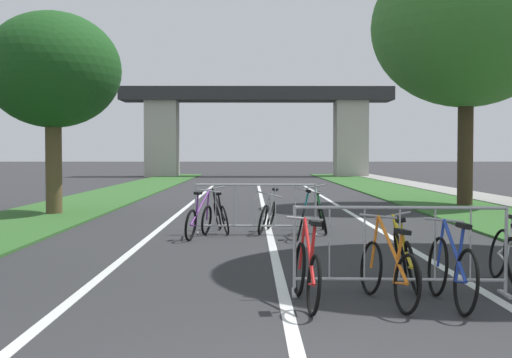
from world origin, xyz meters
name	(u,v)px	position (x,y,z in m)	size (l,w,h in m)	color
grass_verge_left	(113,195)	(-5.95, 22.93, 0.03)	(3.10, 56.04, 0.05)	#2D5B26
grass_verge_right	(408,195)	(5.95, 22.93, 0.03)	(3.10, 56.04, 0.05)	#2D5B26
sidewalk_path_right	(467,194)	(8.35, 22.93, 0.04)	(1.71, 56.04, 0.08)	gray
lane_stripe_center	(264,209)	(0.00, 16.21, 0.00)	(0.14, 32.42, 0.01)	silver
lane_stripe_right_lane	(343,209)	(2.42, 16.21, 0.00)	(0.14, 32.42, 0.01)	silver
lane_stripe_left_lane	(184,209)	(-2.42, 16.21, 0.00)	(0.14, 32.42, 0.01)	silver
overpass_bridge	(256,117)	(0.00, 46.32, 4.44)	(20.14, 3.06, 6.62)	#2D2D30
tree_left_oak_near	(53,71)	(-5.76, 14.22, 3.92)	(3.68, 3.68, 5.51)	brown
tree_right_pine_far	(467,27)	(6.43, 17.23, 5.68)	(6.00, 6.00, 8.25)	#3D2D1E
crowd_barrier_nearest	(400,250)	(1.37, 3.74, 0.52)	(2.55, 0.55, 1.05)	#ADADB2
crowd_barrier_second	(255,209)	(-0.30, 9.72, 0.52)	(2.55, 0.54, 1.05)	#ADADB2
bicycle_green_1	(321,215)	(1.12, 10.16, 0.36)	(0.51, 1.65, 1.01)	black
bicycle_teal_2	(303,218)	(0.64, 9.19, 0.39)	(0.59, 1.72, 0.98)	black
bicycle_blue_3	(451,270)	(1.81, 3.16, 0.39)	(0.47, 1.67, 0.93)	black
bicycle_white_4	(512,256)	(2.91, 4.27, 0.38)	(0.49, 1.69, 0.92)	black
bicycle_orange_5	(389,271)	(1.14, 3.25, 0.37)	(0.46, 1.64, 0.97)	black
bicycle_purple_6	(199,220)	(-1.41, 9.15, 0.35)	(0.65, 1.62, 0.95)	black
bicycle_silver_7	(268,215)	(-0.03, 10.15, 0.36)	(0.54, 1.67, 0.93)	black
bicycle_red_8	(307,272)	(0.23, 3.17, 0.37)	(0.43, 1.59, 0.96)	black
bicycle_yellow_9	(405,258)	(1.54, 4.20, 0.37)	(0.47, 1.65, 0.91)	black
bicycle_black_10	(221,215)	(-1.03, 10.11, 0.36)	(0.70, 1.64, 0.97)	black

